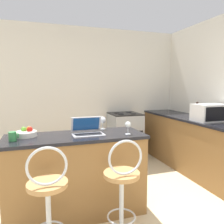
% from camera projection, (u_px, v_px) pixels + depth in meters
% --- Properties ---
extents(wall_back, '(12.00, 0.06, 2.60)m').
position_uv_depth(wall_back, '(79.00, 94.00, 4.34)').
color(wall_back, silver).
rests_on(wall_back, ground_plane).
extents(breakfast_bar, '(1.53, 0.59, 0.92)m').
position_uv_depth(breakfast_bar, '(77.00, 175.00, 2.48)').
color(breakfast_bar, olive).
rests_on(breakfast_bar, ground_plane).
extents(counter_right, '(0.64, 3.30, 0.92)m').
position_uv_depth(counter_right, '(209.00, 150.00, 3.42)').
color(counter_right, olive).
rests_on(counter_right, ground_plane).
extents(bar_stool_near, '(0.40, 0.40, 1.00)m').
position_uv_depth(bar_stool_near, '(48.00, 206.00, 1.83)').
color(bar_stool_near, silver).
rests_on(bar_stool_near, ground_plane).
extents(bar_stool_far, '(0.40, 0.40, 1.00)m').
position_uv_depth(bar_stool_far, '(122.00, 193.00, 2.04)').
color(bar_stool_far, silver).
rests_on(bar_stool_far, ground_plane).
extents(laptop, '(0.35, 0.25, 0.19)m').
position_uv_depth(laptop, '(87.00, 130.00, 2.47)').
color(laptop, silver).
rests_on(laptop, breakfast_bar).
extents(microwave, '(0.51, 0.33, 0.26)m').
position_uv_depth(microwave, '(210.00, 113.00, 3.37)').
color(microwave, white).
rests_on(microwave, counter_right).
extents(stove_range, '(0.58, 0.61, 0.93)m').
position_uv_depth(stove_range, '(125.00, 136.00, 4.38)').
color(stove_range, '#9EA3A8').
rests_on(stove_range, ground_plane).
extents(fruit_bowl, '(0.24, 0.24, 0.11)m').
position_uv_depth(fruit_bowl, '(26.00, 133.00, 2.35)').
color(fruit_bowl, silver).
rests_on(fruit_bowl, breakfast_bar).
extents(pepper_mill, '(0.06, 0.06, 0.25)m').
position_uv_depth(pepper_mill, '(197.00, 109.00, 4.03)').
color(pepper_mill, '#331E14').
rests_on(pepper_mill, counter_right).
extents(wine_glass_short, '(0.08, 0.08, 0.16)m').
position_uv_depth(wine_glass_short, '(103.00, 120.00, 2.74)').
color(wine_glass_short, silver).
rests_on(wine_glass_short, breakfast_bar).
extents(mug_green, '(0.09, 0.08, 0.09)m').
position_uv_depth(mug_green, '(13.00, 136.00, 2.17)').
color(mug_green, '#338447').
rests_on(mug_green, breakfast_bar).
extents(wine_glass_tall, '(0.07, 0.07, 0.15)m').
position_uv_depth(wine_glass_tall, '(128.00, 125.00, 2.45)').
color(wine_glass_tall, silver).
rests_on(wine_glass_tall, breakfast_bar).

